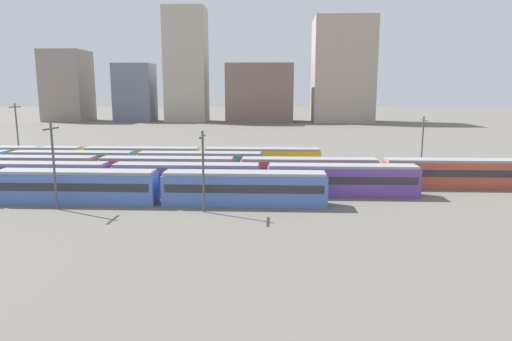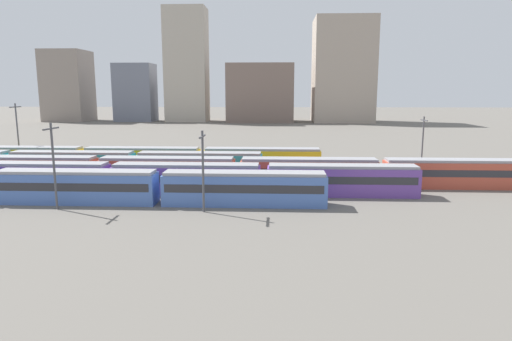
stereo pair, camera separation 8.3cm
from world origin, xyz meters
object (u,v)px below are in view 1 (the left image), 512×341
(train_track_2, at_px, (381,173))
(catenary_pole_3, at_px, (17,132))
(train_track_1, at_px, (111,178))
(train_track_4, at_px, (143,159))
(catenary_pole_0, at_px, (203,167))
(train_track_0, at_px, (77,186))
(catenary_pole_2, at_px, (54,162))
(train_track_3, at_px, (73,164))
(catenary_pole_1, at_px, (423,140))

(train_track_2, height_order, catenary_pole_3, catenary_pole_3)
(train_track_1, distance_m, train_track_4, 15.62)
(catenary_pole_3, bearing_deg, catenary_pole_0, -37.55)
(train_track_1, xyz_separation_m, train_track_4, (-0.71, 15.60, -0.00))
(train_track_0, relative_size, catenary_pole_2, 6.05)
(train_track_1, height_order, train_track_4, same)
(train_track_1, height_order, train_track_3, same)
(train_track_1, bearing_deg, train_track_0, -110.69)
(train_track_0, distance_m, train_track_4, 20.84)
(catenary_pole_3, bearing_deg, train_track_3, -33.16)
(train_track_2, xyz_separation_m, train_track_3, (-43.72, 5.20, -0.00))
(train_track_0, relative_size, catenary_pole_3, 5.32)
(train_track_4, distance_m, catenary_pole_2, 23.95)
(train_track_0, height_order, train_track_4, same)
(train_track_1, bearing_deg, catenary_pole_3, 140.07)
(train_track_3, distance_m, catenary_pole_2, 19.85)
(train_track_3, bearing_deg, train_track_0, -63.99)
(train_track_4, height_order, catenary_pole_2, catenary_pole_2)
(catenary_pole_0, bearing_deg, train_track_3, 140.13)
(train_track_3, distance_m, catenary_pole_3, 16.00)
(catenary_pole_2, bearing_deg, train_track_0, 70.66)
(train_track_2, bearing_deg, catenary_pole_0, -147.43)
(train_track_1, relative_size, catenary_pole_1, 8.77)
(train_track_1, height_order, train_track_2, same)
(train_track_2, xyz_separation_m, catenary_pole_2, (-37.10, -13.23, 3.24))
(train_track_0, bearing_deg, catenary_pole_3, 130.54)
(train_track_1, bearing_deg, catenary_pole_0, -32.98)
(train_track_2, bearing_deg, train_track_3, 173.22)
(catenary_pole_0, bearing_deg, train_track_0, 167.95)
(catenary_pole_1, relative_size, catenary_pole_2, 0.92)
(train_track_2, relative_size, catenary_pole_1, 13.21)
(catenary_pole_0, bearing_deg, catenary_pole_3, 142.45)
(catenary_pole_2, xyz_separation_m, catenary_pole_3, (-19.61, 26.91, 0.65))
(catenary_pole_2, bearing_deg, catenary_pole_1, 29.88)
(train_track_3, xyz_separation_m, catenary_pole_0, (22.48, -18.77, 2.88))
(train_track_3, relative_size, train_track_4, 1.00)
(train_track_4, relative_size, catenary_pole_0, 6.55)
(train_track_2, xyz_separation_m, catenary_pole_0, (-21.25, -13.57, 2.88))
(train_track_2, distance_m, catenary_pole_3, 58.47)
(catenary_pole_1, distance_m, catenary_pole_2, 53.69)
(train_track_1, height_order, catenary_pole_1, catenary_pole_1)
(catenary_pole_0, height_order, catenary_pole_2, catenary_pole_2)
(train_track_1, height_order, catenary_pole_0, catenary_pole_0)
(train_track_3, xyz_separation_m, catenary_pole_1, (53.17, 8.32, 2.88))
(train_track_2, xyz_separation_m, catenary_pole_3, (-56.71, 13.69, 3.89))
(train_track_2, relative_size, catenary_pole_3, 10.73)
(train_track_1, relative_size, train_track_4, 1.34)
(train_track_4, xyz_separation_m, catenary_pole_0, (13.61, -23.97, 2.88))
(train_track_2, bearing_deg, catenary_pole_2, -160.38)
(catenary_pole_2, bearing_deg, train_track_3, 109.76)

